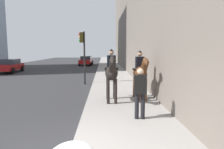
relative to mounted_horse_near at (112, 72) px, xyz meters
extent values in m
ellipsoid|color=black|center=(0.08, 0.00, -0.04)|extent=(1.50, 0.57, 0.66)
cylinder|color=black|center=(-0.37, -0.16, -0.78)|extent=(0.13, 0.13, 1.08)
cylinder|color=black|center=(-0.37, 0.16, -0.78)|extent=(0.13, 0.13, 1.08)
cylinder|color=black|center=(0.53, -0.16, -0.78)|extent=(0.13, 0.13, 1.08)
cylinder|color=black|center=(0.53, 0.16, -0.78)|extent=(0.13, 0.13, 1.08)
cylinder|color=black|center=(-0.69, -0.01, 0.31)|extent=(0.63, 0.29, 0.68)
ellipsoid|color=black|center=(-0.90, -0.01, 0.56)|extent=(0.63, 0.23, 0.49)
cylinder|color=black|center=(0.79, 0.01, -0.14)|extent=(0.28, 0.10, 0.55)
cube|color=black|center=(0.13, 0.00, 0.14)|extent=(0.44, 0.60, 0.08)
cube|color=black|center=(0.13, 0.00, 0.46)|extent=(0.28, 0.38, 0.55)
sphere|color=tan|center=(0.13, 0.00, 0.85)|extent=(0.22, 0.22, 0.22)
cone|color=black|center=(0.13, 0.00, 0.97)|extent=(0.20, 0.20, 0.10)
ellipsoid|color=#4C2B16|center=(0.43, -1.33, -0.11)|extent=(1.53, 0.65, 0.66)
cylinder|color=#4C2B16|center=(-0.01, -1.52, -0.81)|extent=(0.13, 0.13, 1.01)
cylinder|color=#4C2B16|center=(-0.03, -1.20, -0.81)|extent=(0.13, 0.13, 1.01)
cylinder|color=#4C2B16|center=(0.89, -1.47, -0.81)|extent=(0.13, 0.13, 1.01)
cylinder|color=#4C2B16|center=(0.87, -1.15, -0.81)|extent=(0.13, 0.13, 1.01)
cylinder|color=#4C2B16|center=(-0.34, -1.38, 0.24)|extent=(0.65, 0.32, 0.68)
ellipsoid|color=#4C2B16|center=(-0.55, -1.40, 0.49)|extent=(0.64, 0.26, 0.49)
cylinder|color=black|center=(1.14, -1.29, -0.20)|extent=(0.29, 0.12, 0.55)
cube|color=black|center=(0.48, -1.33, 0.08)|extent=(0.48, 0.63, 0.08)
cube|color=black|center=(0.48, -1.33, 0.39)|extent=(0.30, 0.40, 0.55)
sphere|color=tan|center=(0.48, -1.33, 0.79)|extent=(0.22, 0.22, 0.22)
cone|color=black|center=(0.48, -1.33, 0.91)|extent=(0.21, 0.21, 0.10)
cylinder|color=black|center=(-2.31, -0.75, -0.89)|extent=(0.14, 0.14, 0.85)
cylinder|color=black|center=(-2.33, -0.95, -0.89)|extent=(0.14, 0.14, 0.85)
cube|color=black|center=(-2.32, -0.85, -0.16)|extent=(0.30, 0.42, 0.62)
sphere|color=#D8AD8C|center=(-2.32, -0.85, 0.27)|extent=(0.22, 0.22, 0.22)
cube|color=maroon|center=(23.13, 3.14, -0.82)|extent=(4.37, 1.88, 0.60)
cube|color=#262D38|center=(23.38, 3.13, -0.26)|extent=(2.25, 1.59, 0.52)
cylinder|color=black|center=(21.76, 2.33, -1.12)|extent=(0.65, 0.25, 0.64)
cylinder|color=black|center=(21.83, 4.04, -1.12)|extent=(0.65, 0.25, 0.64)
cylinder|color=black|center=(24.43, 2.23, -1.12)|extent=(0.65, 0.25, 0.64)
cylinder|color=black|center=(24.49, 3.94, -1.12)|extent=(0.65, 0.25, 0.64)
cube|color=maroon|center=(12.99, 10.37, -0.82)|extent=(4.25, 1.83, 0.60)
cube|color=#262D38|center=(13.24, 10.37, -0.26)|extent=(2.11, 1.55, 0.52)
cylinder|color=black|center=(11.72, 9.48, -1.12)|extent=(0.65, 0.24, 0.64)
cylinder|color=black|center=(14.32, 9.58, -1.12)|extent=(0.65, 0.24, 0.64)
cylinder|color=black|center=(14.25, 11.25, -1.12)|extent=(0.65, 0.24, 0.64)
cylinder|color=black|center=(5.29, 1.68, 0.39)|extent=(0.12, 0.12, 3.66)
cube|color=#2D280C|center=(5.29, 1.86, 1.82)|extent=(0.20, 0.24, 0.70)
sphere|color=red|center=(5.29, 1.99, 2.04)|extent=(0.14, 0.14, 0.14)
sphere|color=orange|center=(5.29, 1.99, 1.82)|extent=(0.14, 0.14, 0.14)
sphere|color=green|center=(5.29, 1.99, 1.60)|extent=(0.14, 0.14, 0.14)
camera|label=1|loc=(-8.83, 0.34, 0.98)|focal=32.47mm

